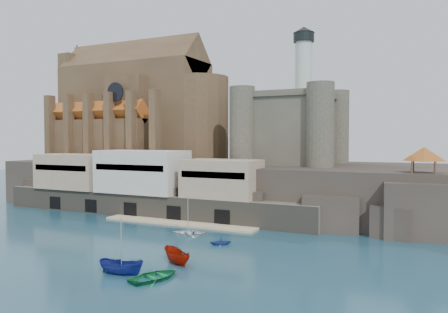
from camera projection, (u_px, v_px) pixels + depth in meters
ground at (102, 244)px, 63.48m from camera, size 300.00×300.00×0.00m
promontory at (220, 185)px, 98.85m from camera, size 100.00×36.00×10.00m
quay at (140, 185)px, 88.42m from camera, size 70.00×12.00×13.05m
church at (140, 112)px, 110.72m from camera, size 47.00×25.93×30.51m
castle_keep at (292, 125)px, 92.83m from camera, size 21.20×21.20×29.30m
rock_outcrop at (423, 211)px, 68.49m from camera, size 14.50×10.50×8.70m
pavilion at (424, 156)px, 68.28m from camera, size 6.40×6.40×5.40m
boat_2 at (121, 274)px, 49.48m from camera, size 2.42×2.37×5.54m
boat_3 at (155, 279)px, 47.75m from camera, size 4.50×2.65×6.06m
boat_5 at (176, 263)px, 53.98m from camera, size 2.85×2.83×5.39m
boat_6 at (188, 234)px, 70.05m from camera, size 1.76×4.03×5.45m
boat_7 at (220, 245)px, 63.16m from camera, size 2.83×3.10×3.07m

